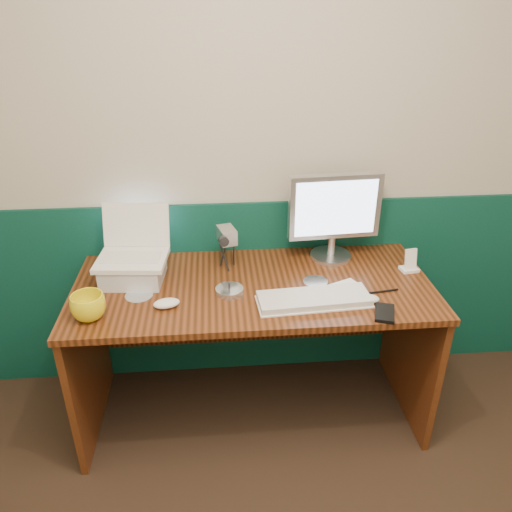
{
  "coord_description": "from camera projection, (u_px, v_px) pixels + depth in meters",
  "views": [
    {
      "loc": [
        -0.31,
        -0.53,
        1.88
      ],
      "look_at": [
        -0.16,
        1.23,
        0.97
      ],
      "focal_mm": 35.0,
      "sensor_mm": 36.0,
      "label": 1
    }
  ],
  "objects": [
    {
      "name": "back_wall",
      "position": [
        280.0,
        151.0,
        2.34
      ],
      "size": [
        3.5,
        0.04,
        2.5
      ],
      "primitive_type": "cube",
      "color": "#B7AE9B",
      "rests_on": "ground"
    },
    {
      "name": "wainscot",
      "position": [
        277.0,
        289.0,
        2.67
      ],
      "size": [
        3.48,
        0.02,
        1.0
      ],
      "primitive_type": "cube",
      "color": "#08372B",
      "rests_on": "ground"
    },
    {
      "name": "desk",
      "position": [
        253.0,
        351.0,
        2.4
      ],
      "size": [
        1.6,
        0.7,
        0.75
      ],
      "primitive_type": "cube",
      "color": "#331909",
      "rests_on": "ground"
    },
    {
      "name": "laptop_riser",
      "position": [
        133.0,
        271.0,
        2.24
      ],
      "size": [
        0.28,
        0.25,
        0.09
      ],
      "primitive_type": "cube",
      "rotation": [
        0.0,
        0.0,
        -0.09
      ],
      "color": "silver",
      "rests_on": "desk"
    },
    {
      "name": "laptop",
      "position": [
        129.0,
        237.0,
        2.16
      ],
      "size": [
        0.32,
        0.26,
        0.25
      ],
      "primitive_type": null,
      "rotation": [
        0.0,
        0.0,
        -0.09
      ],
      "color": "white",
      "rests_on": "laptop_riser"
    },
    {
      "name": "monitor",
      "position": [
        334.0,
        216.0,
        2.36
      ],
      "size": [
        0.44,
        0.15,
        0.44
      ],
      "primitive_type": null,
      "rotation": [
        0.0,
        0.0,
        0.07
      ],
      "color": "silver",
      "rests_on": "desk"
    },
    {
      "name": "keyboard",
      "position": [
        314.0,
        300.0,
        2.09
      ],
      "size": [
        0.48,
        0.19,
        0.03
      ],
      "primitive_type": "cube",
      "rotation": [
        0.0,
        0.0,
        0.07
      ],
      "color": "silver",
      "rests_on": "desk"
    },
    {
      "name": "mouse_right",
      "position": [
        367.0,
        299.0,
        2.09
      ],
      "size": [
        0.11,
        0.08,
        0.03
      ],
      "primitive_type": "ellipsoid",
      "rotation": [
        0.0,
        0.0,
        -0.18
      ],
      "color": "silver",
      "rests_on": "desk"
    },
    {
      "name": "mouse_left",
      "position": [
        167.0,
        303.0,
        2.06
      ],
      "size": [
        0.12,
        0.09,
        0.04
      ],
      "primitive_type": "ellipsoid",
      "rotation": [
        0.0,
        0.0,
        0.21
      ],
      "color": "white",
      "rests_on": "desk"
    },
    {
      "name": "mug",
      "position": [
        88.0,
        307.0,
        1.97
      ],
      "size": [
        0.15,
        0.15,
        0.11
      ],
      "primitive_type": "imported",
      "rotation": [
        0.0,
        0.0,
        0.07
      ],
      "color": "yellow",
      "rests_on": "desk"
    },
    {
      "name": "camcorder",
      "position": [
        227.0,
        247.0,
        2.32
      ],
      "size": [
        0.13,
        0.16,
        0.21
      ],
      "primitive_type": null,
      "rotation": [
        0.0,
        0.0,
        0.26
      ],
      "color": "silver",
      "rests_on": "desk"
    },
    {
      "name": "cd_spindle",
      "position": [
        229.0,
        291.0,
        2.15
      ],
      "size": [
        0.12,
        0.12,
        0.03
      ],
      "primitive_type": "cylinder",
      "color": "silver",
      "rests_on": "desk"
    },
    {
      "name": "cd_loose_a",
      "position": [
        139.0,
        295.0,
        2.14
      ],
      "size": [
        0.12,
        0.12,
        0.0
      ],
      "primitive_type": "cylinder",
      "color": "silver",
      "rests_on": "desk"
    },
    {
      "name": "cd_loose_b",
      "position": [
        315.0,
        281.0,
        2.25
      ],
      "size": [
        0.11,
        0.11,
        0.0
      ],
      "primitive_type": "cylinder",
      "color": "silver",
      "rests_on": "desk"
    },
    {
      "name": "pen",
      "position": [
        382.0,
        291.0,
        2.16
      ],
      "size": [
        0.15,
        0.03,
        0.01
      ],
      "primitive_type": "cylinder",
      "rotation": [
        0.0,
        1.57,
        0.14
      ],
      "color": "black",
      "rests_on": "desk"
    },
    {
      "name": "papers",
      "position": [
        344.0,
        288.0,
        2.2
      ],
      "size": [
        0.19,
        0.16,
        0.0
      ],
      "primitive_type": "cube",
      "rotation": [
        0.0,
        0.0,
        0.42
      ],
      "color": "white",
      "rests_on": "desk"
    },
    {
      "name": "dock",
      "position": [
        409.0,
        269.0,
        2.34
      ],
      "size": [
        0.09,
        0.07,
        0.02
      ],
      "primitive_type": "cube",
      "rotation": [
        0.0,
        0.0,
        0.15
      ],
      "color": "white",
      "rests_on": "desk"
    },
    {
      "name": "music_player",
      "position": [
        411.0,
        259.0,
        2.31
      ],
      "size": [
        0.06,
        0.04,
        0.1
      ],
      "primitive_type": "cube",
      "rotation": [
        -0.17,
        0.0,
        0.15
      ],
      "color": "white",
      "rests_on": "dock"
    },
    {
      "name": "pda",
      "position": [
        385.0,
        313.0,
        2.01
      ],
      "size": [
        0.11,
        0.15,
        0.02
      ],
      "primitive_type": "cube",
      "rotation": [
        0.0,
        0.0,
        -0.32
      ],
      "color": "black",
      "rests_on": "desk"
    }
  ]
}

